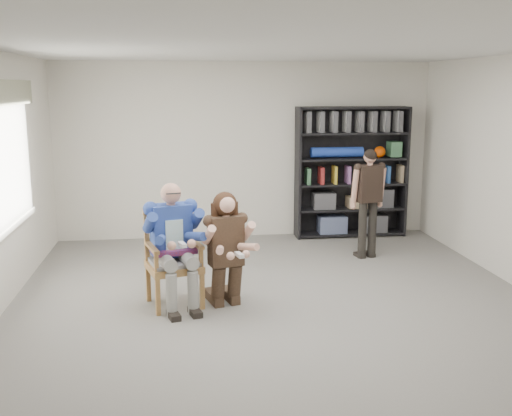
{
  "coord_description": "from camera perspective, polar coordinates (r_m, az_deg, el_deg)",
  "views": [
    {
      "loc": [
        -1.05,
        -6.03,
        2.41
      ],
      "look_at": [
        -0.2,
        0.6,
        1.05
      ],
      "focal_mm": 42.0,
      "sensor_mm": 36.0,
      "label": 1
    }
  ],
  "objects": [
    {
      "name": "seated_man",
      "position": [
        6.67,
        -7.86,
        -3.5
      ],
      "size": [
        0.8,
        0.96,
        1.4
      ],
      "primitive_type": null,
      "rotation": [
        0.0,
        0.0,
        0.26
      ],
      "color": "#28419B",
      "rests_on": "floor"
    },
    {
      "name": "room_shell",
      "position": [
        6.21,
        2.54,
        2.12
      ],
      "size": [
        6.0,
        7.0,
        2.8
      ],
      "primitive_type": null,
      "color": "silver",
      "rests_on": "ground"
    },
    {
      "name": "standing_man",
      "position": [
        8.59,
        10.65,
        0.38
      ],
      "size": [
        0.53,
        0.37,
        1.57
      ],
      "primitive_type": null,
      "rotation": [
        0.0,
        0.0,
        0.23
      ],
      "color": "black",
      "rests_on": "floor"
    },
    {
      "name": "window_left",
      "position": [
        7.33,
        -22.36,
        4.52
      ],
      "size": [
        0.16,
        2.0,
        1.75
      ],
      "primitive_type": null,
      "color": "white",
      "rests_on": "room_shell"
    },
    {
      "name": "bookshelf",
      "position": [
        9.81,
        9.06,
        3.38
      ],
      "size": [
        1.8,
        0.38,
        2.1
      ],
      "primitive_type": null,
      "color": "black",
      "rests_on": "floor"
    },
    {
      "name": "kneeling_woman",
      "position": [
        6.58,
        -2.79,
        -4.12
      ],
      "size": [
        0.74,
        0.97,
        1.28
      ],
      "primitive_type": null,
      "rotation": [
        0.0,
        0.0,
        0.26
      ],
      "color": "#34261B",
      "rests_on": "floor"
    },
    {
      "name": "armchair",
      "position": [
        6.71,
        -7.82,
        -4.83
      ],
      "size": [
        0.76,
        0.74,
        1.07
      ],
      "primitive_type": null,
      "rotation": [
        0.0,
        0.0,
        0.26
      ],
      "color": "olive",
      "rests_on": "floor"
    },
    {
      "name": "floor",
      "position": [
        6.58,
        2.43,
        -9.99
      ],
      "size": [
        6.0,
        7.0,
        0.01
      ],
      "primitive_type": "cube",
      "color": "slate",
      "rests_on": "ground"
    }
  ]
}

